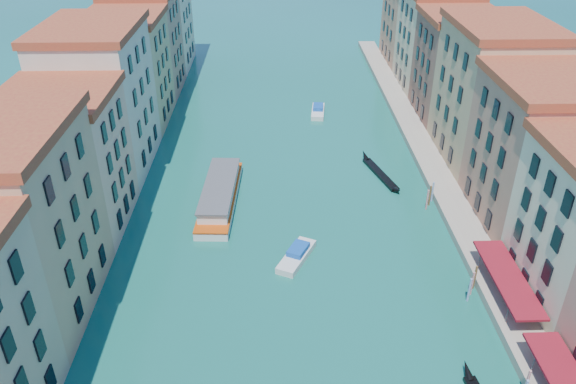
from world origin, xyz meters
name	(u,v)px	position (x,y,z in m)	size (l,w,h in m)	color
left_bank_palazzos	(89,121)	(-26.00, 64.68, 9.71)	(12.80, 128.40, 21.00)	beige
right_bank_palazzos	(505,116)	(30.00, 65.00, 9.75)	(12.80, 128.40, 21.00)	#AF483E
quay	(437,176)	(22.00, 65.00, 0.50)	(4.00, 140.00, 1.00)	gray
mooring_poles_right	(512,368)	(19.10, 28.80, 1.30)	(1.44, 54.24, 3.20)	#543B1C
vaporetto_far	(220,194)	(-8.72, 59.60, 1.24)	(5.09, 18.68, 2.75)	silver
gondola_far	(380,173)	(13.94, 66.57, 0.38)	(4.51, 12.71, 1.84)	black
motorboat_mid	(297,255)	(1.07, 46.65, 0.55)	(4.93, 7.10, 1.42)	silver
motorboat_far	(318,111)	(6.63, 90.32, 0.56)	(2.94, 7.18, 1.45)	silver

